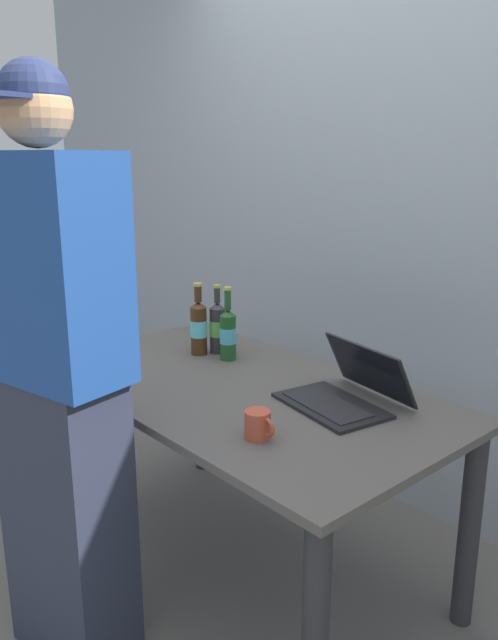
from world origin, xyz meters
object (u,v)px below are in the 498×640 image
object	(u,v)px
beer_bottle_amber	(199,326)
coffee_mug	(258,425)
laptop	(345,391)
beer_bottle_brown	(218,326)
person_figure	(58,385)
beer_bottle_green	(228,333)

from	to	relation	value
beer_bottle_amber	coffee_mug	world-z (taller)	beer_bottle_amber
beer_bottle_amber	coffee_mug	size ratio (longest dim) A/B	2.76
laptop	coffee_mug	bearing A→B (deg)	-90.01
beer_bottle_brown	beer_bottle_amber	world-z (taller)	beer_bottle_amber
person_figure	coffee_mug	world-z (taller)	person_figure
person_figure	laptop	bearing A→B (deg)	63.23
beer_bottle_brown	beer_bottle_amber	distance (m)	0.08
beer_bottle_brown	beer_bottle_amber	size ratio (longest dim) A/B	0.96
beer_bottle_green	person_figure	bearing A→B (deg)	-75.57
beer_bottle_green	person_figure	xyz separation A→B (m)	(0.21, -0.80, 0.04)
beer_bottle_green	beer_bottle_amber	world-z (taller)	beer_bottle_amber
laptop	person_figure	world-z (taller)	person_figure
beer_bottle_green	coffee_mug	size ratio (longest dim) A/B	2.74
laptop	coffee_mug	size ratio (longest dim) A/B	3.82
beer_bottle_brown	beer_bottle_green	distance (m)	0.10
beer_bottle_brown	beer_bottle_green	world-z (taller)	beer_bottle_green
laptop	person_figure	xyz separation A→B (m)	(-0.40, -0.79, 0.11)
beer_bottle_brown	beer_bottle_amber	bearing A→B (deg)	-114.20
laptop	person_figure	distance (m)	0.89
coffee_mug	beer_bottle_brown	bearing A→B (deg)	149.44
laptop	beer_bottle_green	bearing A→B (deg)	179.32
laptop	person_figure	bearing A→B (deg)	-116.77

